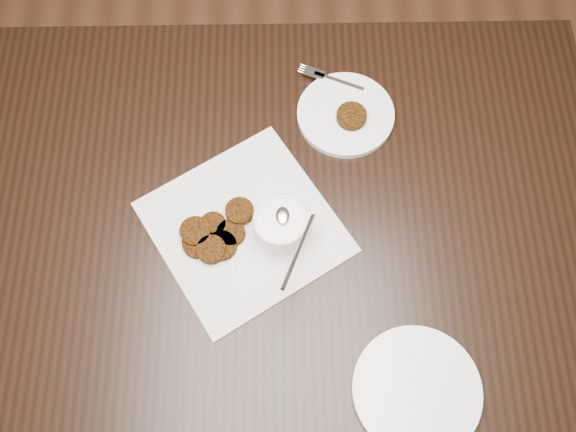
{
  "coord_description": "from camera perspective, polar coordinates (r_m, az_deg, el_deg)",
  "views": [
    {
      "loc": [
        0.03,
        -0.37,
        1.88
      ],
      "look_at": [
        0.04,
        0.09,
        0.8
      ],
      "focal_mm": 39.42,
      "sensor_mm": 36.0,
      "label": 1
    }
  ],
  "objects": [
    {
      "name": "napkin",
      "position": [
        1.22,
        -3.96,
        -0.99
      ],
      "size": [
        0.45,
        0.45,
        0.0
      ],
      "primitive_type": "cube",
      "rotation": [
        0.0,
        0.0,
        0.55
      ],
      "color": "white",
      "rests_on": "table"
    },
    {
      "name": "plate_empty",
      "position": [
        1.16,
        11.53,
        -15.15
      ],
      "size": [
        0.27,
        0.27,
        0.02
      ],
      "primitive_type": "cylinder",
      "rotation": [
        0.0,
        0.0,
        0.23
      ],
      "color": "white",
      "rests_on": "table"
    },
    {
      "name": "table",
      "position": [
        1.59,
        -1.69,
        -4.44
      ],
      "size": [
        1.38,
        0.89,
        0.75
      ],
      "primitive_type": "cube",
      "color": "black",
      "rests_on": "floor"
    },
    {
      "name": "plate_with_patty",
      "position": [
        1.33,
        5.24,
        9.29
      ],
      "size": [
        0.27,
        0.27,
        0.03
      ],
      "primitive_type": null,
      "rotation": [
        0.0,
        0.0,
        -0.41
      ],
      "color": "white",
      "rests_on": "table"
    },
    {
      "name": "sauce_ramekin",
      "position": [
        1.15,
        -0.7,
        -0.28
      ],
      "size": [
        0.18,
        0.18,
        0.14
      ],
      "primitive_type": null,
      "rotation": [
        0.0,
        0.0,
        0.42
      ],
      "color": "white",
      "rests_on": "napkin"
    },
    {
      "name": "patty_cluster",
      "position": [
        1.21,
        -6.86,
        -1.66
      ],
      "size": [
        0.25,
        0.25,
        0.02
      ],
      "primitive_type": null,
      "rotation": [
        0.0,
        0.0,
        -0.31
      ],
      "color": "#592E0B",
      "rests_on": "napkin"
    },
    {
      "name": "floor",
      "position": [
        1.92,
        -1.03,
        -12.06
      ],
      "size": [
        4.0,
        4.0,
        0.0
      ],
      "primitive_type": "plane",
      "color": "brown",
      "rests_on": "ground"
    }
  ]
}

